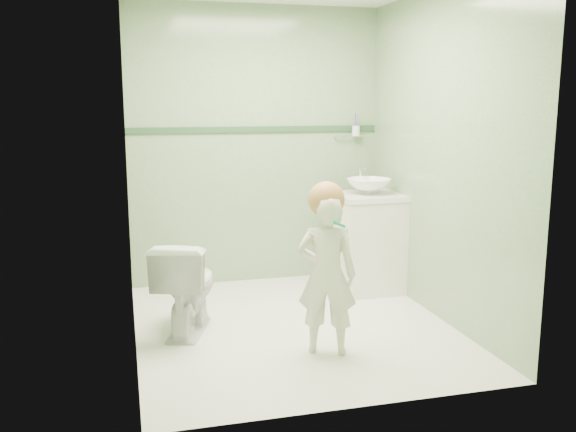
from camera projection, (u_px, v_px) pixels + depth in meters
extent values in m
plane|color=white|center=(293.00, 326.00, 4.50)|extent=(2.50, 2.50, 0.00)
cube|color=#77A273|center=(256.00, 147.00, 5.47)|extent=(2.20, 0.04, 2.40)
cube|color=#77A273|center=(360.00, 182.00, 3.09)|extent=(2.20, 0.04, 2.40)
cube|color=#77A273|center=(128.00, 163.00, 4.00)|extent=(0.04, 2.50, 2.40)
cube|color=#77A273|center=(439.00, 156.00, 4.55)|extent=(0.04, 2.50, 2.40)
cube|color=#2A4B2F|center=(256.00, 129.00, 5.43)|extent=(2.20, 0.02, 0.05)
cube|color=white|center=(367.00, 244.00, 5.30)|extent=(0.52, 0.50, 0.80)
cube|color=white|center=(368.00, 196.00, 5.23)|extent=(0.54, 0.52, 0.04)
imported|color=white|center=(369.00, 186.00, 5.21)|extent=(0.37, 0.37, 0.13)
cylinder|color=silver|center=(360.00, 177.00, 5.39)|extent=(0.03, 0.03, 0.18)
cylinder|color=silver|center=(362.00, 168.00, 5.33)|extent=(0.02, 0.12, 0.02)
cylinder|color=silver|center=(349.00, 136.00, 5.62)|extent=(0.26, 0.02, 0.02)
cylinder|color=silver|center=(356.00, 131.00, 5.60)|extent=(0.07, 0.07, 0.09)
cylinder|color=#3A3AB7|center=(355.00, 123.00, 5.58)|extent=(0.01, 0.01, 0.17)
cylinder|color=#BA394A|center=(357.00, 123.00, 5.60)|extent=(0.01, 0.01, 0.17)
cylinder|color=orange|center=(357.00, 123.00, 5.60)|extent=(0.01, 0.01, 0.17)
cylinder|color=#8D55B9|center=(356.00, 123.00, 5.58)|extent=(0.01, 0.01, 0.17)
imported|color=white|center=(187.00, 285.00, 4.35)|extent=(0.57, 0.74, 0.66)
imported|color=beige|center=(327.00, 275.00, 3.95)|extent=(0.44, 0.37, 1.03)
sphere|color=#B77944|center=(326.00, 200.00, 3.89)|extent=(0.23, 0.23, 0.23)
cylinder|color=#019066|center=(339.00, 224.00, 3.75)|extent=(0.11, 0.11, 0.06)
cube|color=white|center=(330.00, 216.00, 3.80)|extent=(0.03, 0.03, 0.02)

